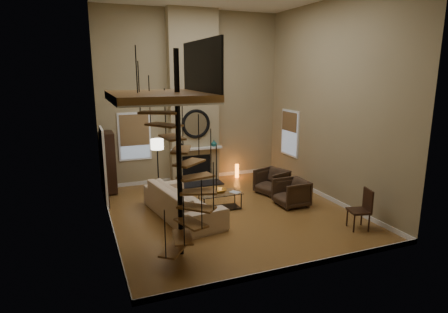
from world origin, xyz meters
name	(u,v)px	position (x,y,z in m)	size (l,w,h in m)	color
ground	(230,212)	(0.00, 0.00, -0.01)	(6.00, 6.50, 0.01)	#A37134
back_wall	(192,98)	(0.00, 3.25, 2.75)	(6.00, 0.02, 5.50)	#968661
front_wall	(303,124)	(0.00, -3.25, 2.75)	(6.00, 0.02, 5.50)	#968661
left_wall	(103,112)	(-3.00, 0.00, 2.75)	(0.02, 6.50, 5.50)	#968661
right_wall	(330,103)	(3.00, 0.00, 2.75)	(0.02, 6.50, 5.50)	#968661
baseboard_back	(193,177)	(0.00, 3.24, 0.06)	(6.00, 0.02, 0.12)	white
baseboard_front	(296,268)	(0.00, -3.24, 0.06)	(6.00, 0.02, 0.12)	white
baseboard_left	(112,226)	(-2.99, 0.00, 0.06)	(0.02, 6.50, 0.12)	white
baseboard_right	(324,196)	(2.99, 0.00, 0.06)	(0.02, 6.50, 0.12)	white
chimney_breast	(194,98)	(0.00, 3.06, 2.75)	(1.60, 0.38, 5.50)	#9A8A64
hearth	(199,184)	(0.00, 2.57, 0.02)	(1.50, 0.60, 0.04)	black
firebox	(197,166)	(0.00, 2.86, 0.55)	(0.95, 0.02, 0.72)	black
mantel	(197,149)	(0.00, 2.78, 1.15)	(1.70, 0.18, 0.06)	white
mirror_frame	(196,124)	(0.00, 2.84, 1.95)	(0.94, 0.94, 0.10)	black
mirror_disc	(196,124)	(0.00, 2.85, 1.95)	(0.80, 0.80, 0.01)	white
vase_left	(180,145)	(-0.55, 2.82, 1.30)	(0.24, 0.24, 0.25)	black
vase_right	(214,143)	(0.60, 2.82, 1.28)	(0.20, 0.20, 0.21)	#185453
window_back	(135,136)	(-1.90, 3.22, 1.62)	(1.02, 0.06, 1.52)	white
window_right	(290,132)	(2.97, 2.00, 1.63)	(0.06, 1.02, 1.52)	white
entry_door	(104,167)	(-2.95, 1.80, 1.05)	(0.10, 1.05, 2.16)	white
loft	(164,93)	(-2.04, -1.80, 3.24)	(1.70, 2.20, 1.09)	olive
spiral_stair	(180,168)	(-1.78, -1.79, 1.78)	(1.47, 1.47, 4.06)	black
hutch	(108,162)	(-2.77, 2.82, 0.95)	(0.38, 0.81, 1.80)	black
sofa	(182,201)	(-1.25, 0.13, 0.40)	(2.76, 1.08, 0.81)	#CAAD8C
armchair_near	(273,181)	(1.83, 0.96, 0.35)	(0.82, 0.84, 0.76)	#3B281B
armchair_far	(294,193)	(1.82, -0.20, 0.35)	(0.80, 0.82, 0.75)	#3B281B
coffee_table	(220,199)	(-0.17, 0.26, 0.28)	(1.14, 0.57, 0.44)	silver
bowl	(219,191)	(-0.17, 0.31, 0.50)	(0.37, 0.37, 0.09)	orange
book	(234,193)	(0.18, 0.11, 0.46)	(0.20, 0.27, 0.03)	gray
floor_lamp	(157,149)	(-1.45, 1.98, 1.41)	(0.37, 0.37, 1.70)	black
accent_lamp	(237,171)	(1.44, 2.84, 0.25)	(0.13, 0.13, 0.46)	orange
side_chair	(363,207)	(2.45, -2.15, 0.53)	(0.54, 0.54, 0.96)	black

